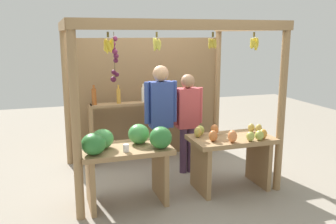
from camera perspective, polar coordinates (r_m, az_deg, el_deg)
ground_plane at (r=5.58m, az=-0.63°, el=-9.79°), size 12.00×12.00×0.00m
market_stall at (r=5.61m, az=-1.95°, el=4.46°), size 2.74×2.04×2.24m
fruit_counter_left at (r=4.49m, az=-6.67°, el=-6.32°), size 1.15×0.67×1.00m
fruit_counter_right at (r=5.02m, az=9.80°, el=-5.81°), size 1.10×0.65×0.89m
bottle_shelf_unit at (r=5.99m, az=-3.81°, el=-0.57°), size 1.75×0.22×1.33m
vendor_man at (r=5.19m, az=-1.13°, el=0.04°), size 0.48×0.22×1.65m
vendor_woman at (r=5.44m, az=3.05°, el=-0.50°), size 0.48×0.20×1.51m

